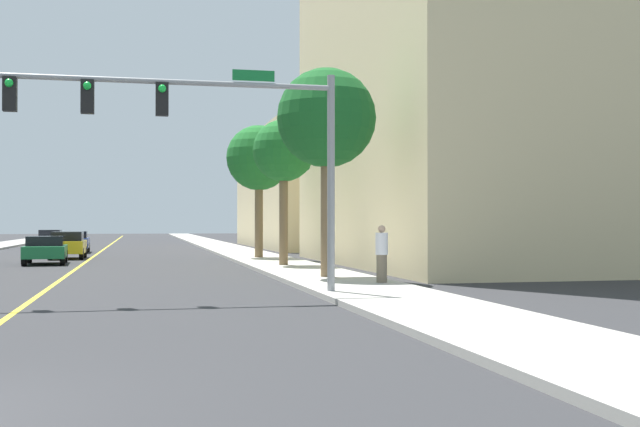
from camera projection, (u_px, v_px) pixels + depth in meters
The scene contains 14 objects.
ground at pixel (97, 254), 48.73m from camera, with size 192.00×192.00×0.00m, color #2D2D30.
sidewalk_right at pixel (239, 252), 50.68m from camera, with size 3.24×168.00×0.15m, color #B2ADA3.
lane_marking_center at pixel (97, 254), 48.73m from camera, with size 0.16×144.00×0.01m, color yellow.
building_right_near at pixel (526, 85), 37.44m from camera, with size 17.78×20.89×17.06m, color beige.
building_right_far at pixel (347, 190), 64.68m from camera, with size 15.04×24.90×9.25m, color beige.
traffic_signal_mast at pixel (191, 122), 20.08m from camera, with size 10.46×0.36×5.77m.
palm_near at pixel (326, 120), 26.42m from camera, with size 3.34×3.34×7.00m.
palm_mid at pixel (284, 153), 33.88m from camera, with size 2.67×2.67×6.25m.
palm_far at pixel (259, 159), 41.37m from camera, with size 3.43×3.43×6.94m.
car_yellow at pixel (68, 245), 42.77m from camera, with size 1.83×3.98×1.48m.
car_silver at pixel (51, 239), 59.84m from camera, with size 1.77×4.04×1.43m.
car_green at pixel (45, 249), 37.16m from camera, with size 2.05×3.98×1.33m.
car_blue at pixel (74, 242), 51.32m from camera, with size 1.98×4.08×1.40m.
pedestrian at pixel (382, 254), 23.79m from camera, with size 0.38×0.38×1.73m.
Camera 1 is at (2.68, -8.61, 1.95)m, focal length 44.25 mm.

